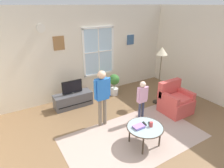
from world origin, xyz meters
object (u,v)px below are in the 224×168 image
Objects in this scene: book_stack at (139,127)px; remote_near_books at (144,124)px; armchair at (175,101)px; coffee_table at (145,128)px; person_blue_shirt at (102,92)px; television at (72,87)px; person_pink_shirt at (142,97)px; floor_lamp at (161,57)px; cup at (151,124)px; tv_stand at (73,100)px; potted_plant_by_window at (114,83)px; remote_near_cup at (150,124)px.

book_stack is 0.20m from remote_near_books.
remote_near_books is (-1.59, -0.54, 0.13)m from armchair.
person_blue_shirt reaches higher than coffee_table.
television is 2.50× the size of book_stack.
book_stack is 0.21× the size of person_pink_shirt.
coffee_table is at bearing -141.54° from floor_lamp.
coffee_table is 7.34× the size of cup.
person_pink_shirt reaches higher than book_stack.
tv_stand is 2.88m from floor_lamp.
television is 1.49m from potted_plant_by_window.
floor_lamp reaches higher than television.
television is 5.52× the size of cup.
floor_lamp is (2.33, -1.14, 1.25)m from tv_stand.
television is 0.75× the size of coffee_table.
floor_lamp is at bearing 40.66° from remote_near_cup.
television is 0.41× the size of person_blue_shirt.
tv_stand is at bearing 102.19° from person_blue_shirt.
armchair is 2.05m from potted_plant_by_window.
person_blue_shirt reaches higher than remote_near_books.
person_pink_shirt is (0.38, 0.73, 0.24)m from remote_near_cup.
person_blue_shirt is (-0.56, 1.11, 0.45)m from remote_near_cup.
armchair is at bearing 18.02° from book_stack.
potted_plant_by_window is at bearing 125.34° from floor_lamp.
armchair is (2.34, -1.80, 0.12)m from tv_stand.
tv_stand is 1.00× the size of person_pink_shirt.
person_pink_shirt reaches higher than armchair.
armchair reaches higher than tv_stand.
remote_near_cup is 2.19m from floor_lamp.
television is 2.45m from book_stack.
person_pink_shirt is (0.53, 0.76, 0.28)m from coffee_table.
coffee_table is at bearing -20.28° from book_stack.
floor_lamp reaches higher than armchair.
person_blue_shirt is (-0.94, 0.37, 0.21)m from person_pink_shirt.
television is 0.34× the size of floor_lamp.
television is at bearing 108.12° from cup.
person_pink_shirt is 1.77m from potted_plant_by_window.
armchair is 1.09× the size of coffee_table.
person_pink_shirt is (1.22, -1.67, 0.07)m from television.
television is 1.36m from person_blue_shirt.
armchair is at bearing 20.93° from coffee_table.
television is (0.00, -0.00, 0.42)m from tv_stand.
person_blue_shirt is at bearing 104.62° from book_stack.
person_blue_shirt is at bearing -131.38° from potted_plant_by_window.
remote_near_cup is at bearing 68.02° from cup.
television is at bearing 126.19° from person_pink_shirt.
coffee_table is at bearing -124.81° from person_pink_shirt.
potted_plant_by_window is (0.66, 2.54, -0.08)m from cup.
remote_near_cup is at bearing -35.24° from remote_near_books.
armchair reaches higher than television.
television is 2.56m from remote_near_cup.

